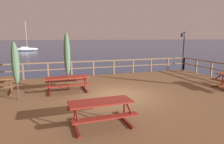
% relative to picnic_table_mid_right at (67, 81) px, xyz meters
% --- Properties ---
extents(ground_plane, '(600.00, 600.00, 0.00)m').
position_rel_picnic_table_mid_right_xyz_m(ground_plane, '(2.20, -1.45, -1.33)').
color(ground_plane, navy).
extents(wooden_deck, '(16.03, 10.81, 0.76)m').
position_rel_picnic_table_mid_right_xyz_m(wooden_deck, '(2.20, -1.45, -0.95)').
color(wooden_deck, brown).
rests_on(wooden_deck, ground).
extents(railing_waterside_far, '(15.83, 0.10, 1.09)m').
position_rel_picnic_table_mid_right_xyz_m(railing_waterside_far, '(2.20, 3.81, 0.17)').
color(railing_waterside_far, brown).
rests_on(railing_waterside_far, wooden_deck).
extents(picnic_table_mid_right, '(2.21, 1.44, 0.78)m').
position_rel_picnic_table_mid_right_xyz_m(picnic_table_mid_right, '(0.00, 0.00, 0.00)').
color(picnic_table_mid_right, maroon).
rests_on(picnic_table_mid_right, wooden_deck).
extents(picnic_table_back_left, '(2.04, 1.46, 0.78)m').
position_rel_picnic_table_mid_right_xyz_m(picnic_table_back_left, '(0.66, -4.26, -0.00)').
color(picnic_table_back_left, maroon).
rests_on(picnic_table_back_left, wooden_deck).
extents(patio_umbrella_short_mid, '(0.32, 0.32, 3.00)m').
position_rel_picnic_table_mid_right_xyz_m(patio_umbrella_short_mid, '(0.04, 0.05, 1.34)').
color(patio_umbrella_short_mid, '#4C3828').
rests_on(patio_umbrella_short_mid, wooden_deck).
extents(patio_umbrella_tall_back_right, '(0.32, 0.32, 2.58)m').
position_rel_picnic_table_mid_right_xyz_m(patio_umbrella_tall_back_right, '(-2.22, -0.76, 1.07)').
color(patio_umbrella_tall_back_right, '#4C3828').
rests_on(patio_umbrella_tall_back_right, wooden_deck).
extents(lamp_post_hooked, '(0.57, 0.49, 3.20)m').
position_rel_picnic_table_mid_right_xyz_m(lamp_post_hooked, '(9.37, 3.13, 1.55)').
color(lamp_post_hooked, black).
rests_on(lamp_post_hooked, wooden_deck).
extents(sailboat_distant, '(6.07, 1.97, 7.72)m').
position_rel_picnic_table_mid_right_xyz_m(sailboat_distant, '(-6.72, 46.11, -0.82)').
color(sailboat_distant, white).
rests_on(sailboat_distant, ground).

